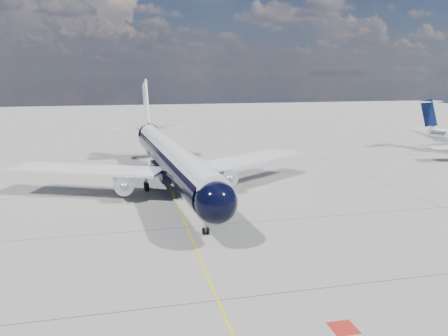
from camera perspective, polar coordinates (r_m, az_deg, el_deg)
The scene contains 4 objects.
ground at distance 63.95m, azimuth -7.43°, elevation -1.69°, with size 320.00×320.00×0.00m, color gray.
taxiway_centerline at distance 59.12m, azimuth -6.94°, elevation -2.83°, with size 0.16×160.00×0.01m, color yellow.
red_marking at distance 29.46m, azimuth 15.34°, elevation -19.51°, with size 1.60×1.60×0.01m, color maroon.
main_airliner at distance 58.74m, azimuth -7.09°, elevation 1.52°, with size 40.68×49.67×14.34m.
Camera 1 is at (-5.77, -31.82, 15.31)m, focal length 35.00 mm.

